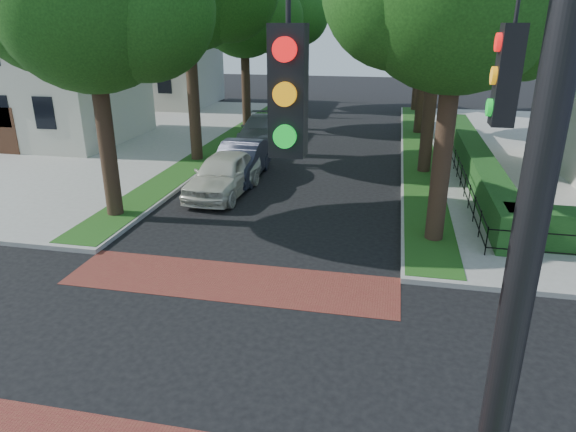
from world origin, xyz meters
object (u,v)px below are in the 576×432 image
object	(u,v)px
traffic_signal	(490,258)
parked_car_front	(224,174)
parked_car_middle	(241,161)
parked_car_rear	(260,129)

from	to	relation	value
traffic_signal	parked_car_front	world-z (taller)	traffic_signal
traffic_signal	parked_car_front	size ratio (longest dim) A/B	1.62
parked_car_middle	parked_car_front	bearing A→B (deg)	-92.56
traffic_signal	parked_car_rear	size ratio (longest dim) A/B	1.57
traffic_signal	parked_car_middle	world-z (taller)	traffic_signal
parked_car_middle	parked_car_rear	xyz separation A→B (m)	(-1.09, 7.52, -0.08)
parked_car_front	parked_car_middle	size ratio (longest dim) A/B	1.00
parked_car_front	parked_car_rear	distance (m)	9.83
traffic_signal	parked_car_middle	bearing A→B (deg)	113.47
parked_car_rear	traffic_signal	bearing A→B (deg)	-76.86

